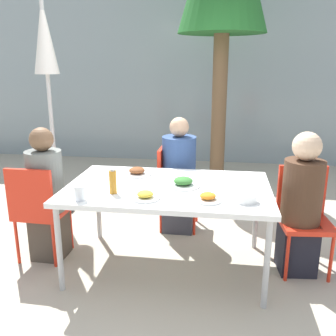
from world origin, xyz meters
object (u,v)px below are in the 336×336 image
at_px(chair_left, 37,207).
at_px(person_right, 301,207).
at_px(chair_far, 172,181).
at_px(closed_umbrella, 46,62).
at_px(salad_bowl, 246,198).
at_px(person_left, 47,197).
at_px(bottle, 113,182).
at_px(drinking_cup, 80,193).
at_px(chair_right, 303,211).
at_px(person_far, 179,178).

xyz_separation_m(chair_left, person_right, (2.18, 0.15, 0.06)).
relative_size(chair_far, closed_umbrella, 0.37).
bearing_deg(chair_left, salad_bowl, -5.70).
distance_m(person_left, bottle, 0.77).
height_order(person_left, bottle, person_left).
xyz_separation_m(chair_left, closed_umbrella, (-0.33, 1.10, 1.19)).
bearing_deg(person_left, closed_umbrella, 112.40).
height_order(chair_far, bottle, bottle).
height_order(chair_left, drinking_cup, chair_left).
relative_size(chair_far, bottle, 4.39).
distance_m(chair_left, chair_far, 1.35).
distance_m(chair_right, person_right, 0.11).
height_order(bottle, drinking_cup, bottle).
distance_m(person_left, person_far, 1.30).
bearing_deg(person_right, chair_left, -1.42).
height_order(person_left, drinking_cup, person_left).
bearing_deg(chair_far, person_right, 58.18).
bearing_deg(chair_left, drinking_cup, -32.44).
xyz_separation_m(person_left, chair_right, (2.17, 0.15, -0.06)).
bearing_deg(chair_left, chair_right, 7.56).
bearing_deg(person_left, chair_left, -121.91).
distance_m(bottle, drinking_cup, 0.27).
relative_size(chair_right, bottle, 4.39).
bearing_deg(drinking_cup, chair_far, 67.61).
xyz_separation_m(bottle, drinking_cup, (-0.20, -0.18, -0.04)).
distance_m(closed_umbrella, bottle, 1.88).
distance_m(chair_far, salad_bowl, 1.30).
bearing_deg(chair_right, bottle, 10.34).
relative_size(person_far, bottle, 5.98).
xyz_separation_m(person_far, drinking_cup, (-0.59, -1.18, 0.23)).
distance_m(person_far, salad_bowl, 1.21).
height_order(chair_right, salad_bowl, chair_right).
relative_size(person_left, person_right, 0.99).
relative_size(chair_right, chair_far, 1.00).
distance_m(person_far, closed_umbrella, 1.87).
height_order(person_far, closed_umbrella, closed_umbrella).
xyz_separation_m(chair_right, chair_far, (-1.19, 0.63, 0.00)).
height_order(chair_right, bottle, bottle).
bearing_deg(person_right, drinking_cup, 11.90).
bearing_deg(person_left, chair_right, 5.64).
distance_m(closed_umbrella, drinking_cup, 1.93).
distance_m(chair_left, person_right, 2.19).
height_order(chair_right, closed_umbrella, closed_umbrella).
relative_size(person_right, salad_bowl, 7.13).
bearing_deg(closed_umbrella, person_right, -20.67).
distance_m(person_right, salad_bowl, 0.62).
bearing_deg(person_far, person_right, 58.19).
height_order(chair_right, chair_far, same).
relative_size(person_left, person_far, 1.00).
distance_m(person_left, person_right, 2.13).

